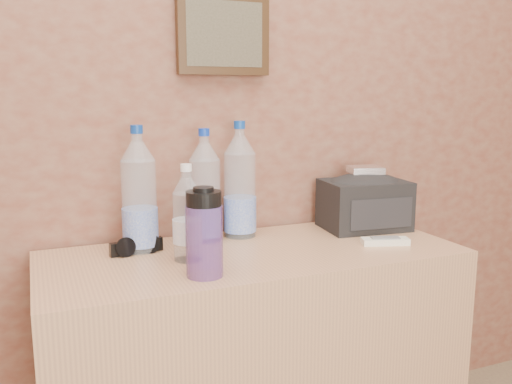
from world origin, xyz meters
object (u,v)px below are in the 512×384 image
pet_large_a (139,196)px  foil_packet (366,170)px  pet_large_c (240,186)px  ac_remote (385,241)px  sunglasses (137,247)px  nalgene_bottle (204,233)px  toiletry_bag (364,201)px  dresser (254,371)px  pet_large_b (205,192)px  pet_small (187,218)px

pet_large_a → foil_packet: bearing=-0.5°
pet_large_c → ac_remote: pet_large_c is taller
ac_remote → sunglasses: bearing=-177.3°
nalgene_bottle → toiletry_bag: size_ratio=0.83×
dresser → toiletry_bag: bearing=13.7°
pet_large_b → foil_packet: bearing=-4.2°
dresser → toiletry_bag: size_ratio=4.41×
ac_remote → dresser: bearing=-174.1°
pet_small → sunglasses: 0.19m
pet_large_b → ac_remote: pet_large_b is taller
pet_large_a → pet_large_b: size_ratio=1.05×
pet_large_c → toiletry_bag: pet_large_c is taller
pet_large_b → nalgene_bottle: size_ratio=1.53×
pet_small → foil_packet: size_ratio=2.46×
dresser → ac_remote: size_ratio=8.48×
dresser → pet_large_b: 0.57m
dresser → toiletry_bag: (0.45, 0.11, 0.47)m
pet_small → nalgene_bottle: bearing=-89.0°
dresser → foil_packet: foil_packet is taller
pet_large_a → ac_remote: size_ratio=2.57×
pet_small → ac_remote: size_ratio=1.87×
sunglasses → nalgene_bottle: bearing=-72.7°
pet_large_b → pet_large_c: (0.12, 0.01, 0.01)m
pet_large_c → ac_remote: bearing=-35.4°
pet_large_b → pet_small: bearing=-121.2°
nalgene_bottle → dresser: bearing=37.6°
pet_large_a → pet_large_c: 0.33m
dresser → nalgene_bottle: bearing=-142.4°
pet_small → sunglasses: size_ratio=1.74×
pet_large_b → pet_small: (-0.11, -0.18, -0.04)m
dresser → foil_packet: size_ratio=11.11×
pet_small → sunglasses: (-0.12, 0.12, -0.10)m
pet_small → toiletry_bag: bearing=9.9°
pet_small → pet_large_c: bearing=39.1°
ac_remote → toiletry_bag: toiletry_bag is taller
pet_large_c → pet_small: size_ratio=1.38×
pet_large_b → foil_packet: size_ratio=3.21×
nalgene_bottle → toiletry_bag: (0.65, 0.26, -0.02)m
pet_large_b → sunglasses: (-0.23, -0.06, -0.14)m
pet_large_a → pet_large_b: (0.21, 0.03, -0.01)m
pet_large_c → nalgene_bottle: pet_large_c is taller
nalgene_bottle → foil_packet: size_ratio=2.09×
dresser → foil_packet: 0.76m
ac_remote → toiletry_bag: (0.05, 0.20, 0.08)m
nalgene_bottle → ac_remote: 0.61m
pet_small → nalgene_bottle: (0.00, -0.15, -0.01)m
toiletry_bag → ac_remote: bearing=-98.7°
nalgene_bottle → toiletry_bag: bearing=22.0°
pet_large_c → toiletry_bag: size_ratio=1.35×
dresser → pet_large_c: bearing=81.8°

